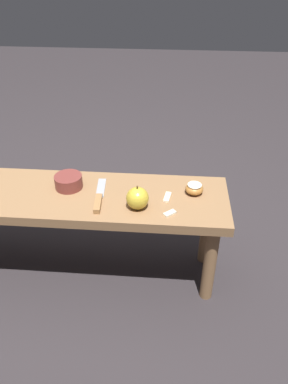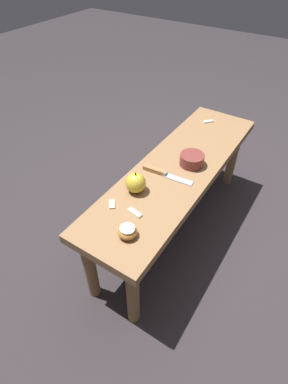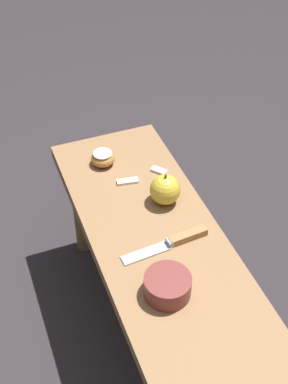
{
  "view_description": "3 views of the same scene",
  "coord_description": "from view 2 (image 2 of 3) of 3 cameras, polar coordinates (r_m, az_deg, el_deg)",
  "views": [
    {
      "loc": [
        -0.36,
        1.2,
        1.29
      ],
      "look_at": [
        -0.26,
        0.02,
        0.46
      ],
      "focal_mm": 35.0,
      "sensor_mm": 36.0,
      "label": 1
    },
    {
      "loc": [
        -1.01,
        -0.47,
        1.28
      ],
      "look_at": [
        -0.26,
        0.02,
        0.46
      ],
      "focal_mm": 28.0,
      "sensor_mm": 36.0,
      "label": 2
    },
    {
      "loc": [
        0.74,
        -0.37,
        1.46
      ],
      "look_at": [
        -0.26,
        0.02,
        0.46
      ],
      "focal_mm": 50.0,
      "sensor_mm": 36.0,
      "label": 3
    }
  ],
  "objects": [
    {
      "name": "apple_slice_center",
      "position": [
        1.17,
        -1.95,
        -3.84
      ],
      "size": [
        0.03,
        0.06,
        0.01
      ],
      "color": "white",
      "rests_on": "wooden_bench"
    },
    {
      "name": "ground_plane",
      "position": [
        1.69,
        5.4,
        -6.68
      ],
      "size": [
        8.0,
        8.0,
        0.0
      ],
      "primitive_type": "plane",
      "color": "#2D282B"
    },
    {
      "name": "wooden_bench",
      "position": [
        1.44,
        6.33,
        2.84
      ],
      "size": [
        1.2,
        0.34,
        0.43
      ],
      "color": "olive",
      "rests_on": "ground_plane"
    },
    {
      "name": "apple_slice_near_bowl",
      "position": [
        1.2,
        -6.12,
        -2.32
      ],
      "size": [
        0.05,
        0.05,
        0.01
      ],
      "color": "white",
      "rests_on": "wooden_bench"
    },
    {
      "name": "knife",
      "position": [
        1.34,
        3.17,
        3.78
      ],
      "size": [
        0.05,
        0.24,
        0.02
      ],
      "rotation": [
        0.0,
        0.0,
        -1.49
      ],
      "color": "#9EA0A5",
      "rests_on": "wooden_bench"
    },
    {
      "name": "apple_cut",
      "position": [
        1.08,
        -3.15,
        -7.55
      ],
      "size": [
        0.07,
        0.07,
        0.04
      ],
      "color": "#B27233",
      "rests_on": "wooden_bench"
    },
    {
      "name": "apple_whole",
      "position": [
        1.23,
        -1.6,
        1.76
      ],
      "size": [
        0.09,
        0.09,
        0.1
      ],
      "color": "gold",
      "rests_on": "wooden_bench"
    },
    {
      "name": "bowl",
      "position": [
        1.4,
        9.12,
        6.11
      ],
      "size": [
        0.11,
        0.11,
        0.05
      ],
      "color": "brown",
      "rests_on": "wooden_bench"
    },
    {
      "name": "apple_slice_near_knife",
      "position": [
        1.76,
        12.15,
        13.0
      ],
      "size": [
        0.06,
        0.05,
        0.01
      ],
      "color": "white",
      "rests_on": "wooden_bench"
    }
  ]
}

